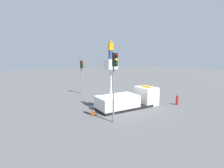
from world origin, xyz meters
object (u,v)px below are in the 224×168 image
Objects in this scene: worker at (111,50)px; traffic_light_pole at (114,73)px; bucket_truck at (127,100)px; fire_hydrant at (177,100)px; traffic_light_across at (82,70)px; traffic_cone_rear at (94,111)px.

traffic_light_pole is at bearing -115.23° from worker.
traffic_light_pole reaches higher than bucket_truck.
traffic_light_pole is at bearing -139.37° from bucket_truck.
traffic_light_pole is (-3.31, -2.84, 3.12)m from bucket_truck.
fire_hydrant is (7.25, -1.88, -5.28)m from worker.
traffic_light_pole is (-1.34, -2.84, -1.85)m from worker.
bucket_truck is at bearing 0.00° from worker.
worker reaches higher than bucket_truck.
bucket_truck reaches higher than fire_hydrant.
traffic_light_across is at bearing 81.28° from traffic_light_pole.
traffic_light_across is 4.44× the size of fire_hydrant.
bucket_truck is at bearing -79.91° from traffic_light_across.
fire_hydrant is (5.28, -1.88, -0.32)m from bucket_truck.
traffic_light_pole is 5.20× the size of fire_hydrant.
bucket_truck is 1.38× the size of traffic_light_across.
traffic_light_across is 7.05× the size of traffic_cone_rear.
fire_hydrant is at bearing -19.62° from bucket_truck.
worker reaches higher than traffic_cone_rear.
traffic_light_pole is 1.17× the size of traffic_light_across.
traffic_light_pole is 4.50m from traffic_cone_rear.
traffic_light_pole is 8.27× the size of traffic_cone_rear.
fire_hydrant is (8.59, 0.96, -3.44)m from traffic_light_pole.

